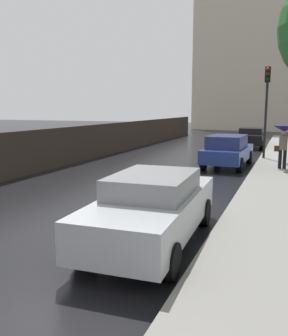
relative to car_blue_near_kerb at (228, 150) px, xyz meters
name	(u,v)px	position (x,y,z in m)	size (l,w,h in m)	color
ground	(28,227)	(-2.81, -10.38, -0.75)	(120.00, 120.00, 0.00)	black
sidewalk_strip	(264,257)	(2.29, -10.38, -0.68)	(2.20, 60.00, 0.14)	gray
car_blue_near_kerb	(228,150)	(0.00, 0.00, 0.00)	(1.89, 4.20, 1.45)	navy
car_black_mid_road	(251,137)	(0.15, 9.01, -0.05)	(1.80, 3.96, 1.33)	black
car_silver_far_ahead	(153,207)	(0.16, -10.26, -0.02)	(1.86, 4.46, 1.40)	#B2B5BA
pedestrian_with_umbrella_near	(284,135)	(2.35, -0.55, 0.79)	(0.90, 0.90, 1.79)	black
traffic_light	(267,96)	(1.41, 2.68, 2.50)	(0.26, 0.39, 4.51)	black
distant_tower	(265,27)	(-1.06, 32.78, 11.71)	(15.94, 12.99, 30.51)	beige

